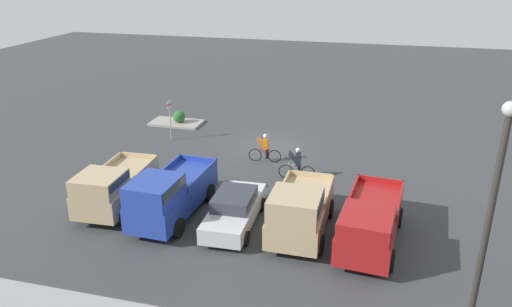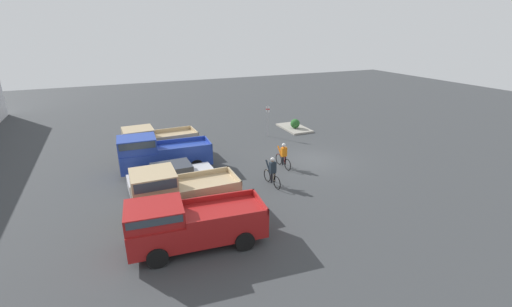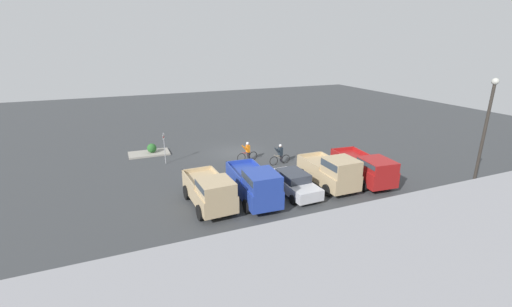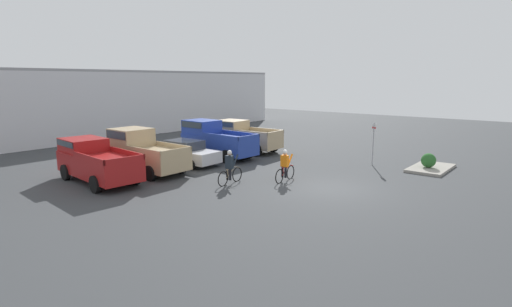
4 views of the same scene
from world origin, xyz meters
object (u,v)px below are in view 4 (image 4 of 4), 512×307
(pickup_truck_0, at_px, (95,160))
(pickup_truck_2, at_px, (214,139))
(cyclist_1, at_px, (230,167))
(shrub, at_px, (429,160))
(cyclist_0, at_px, (285,166))
(fire_lane_sign, at_px, (373,140))
(sedan_0, at_px, (184,152))
(pickup_truck_1, at_px, (142,151))
(pickup_truck_3, at_px, (243,135))

(pickup_truck_0, xyz_separation_m, pickup_truck_2, (8.39, -0.06, 0.13))
(pickup_truck_2, distance_m, cyclist_1, 7.20)
(pickup_truck_2, relative_size, shrub, 6.80)
(cyclist_0, bearing_deg, fire_lane_sign, -16.41)
(pickup_truck_0, relative_size, sedan_0, 1.20)
(cyclist_0, distance_m, fire_lane_sign, 6.77)
(pickup_truck_1, relative_size, cyclist_0, 2.69)
(pickup_truck_2, xyz_separation_m, cyclist_0, (-2.41, -7.40, -0.40))
(pickup_truck_1, height_order, fire_lane_sign, fire_lane_sign)
(cyclist_0, bearing_deg, pickup_truck_3, 54.31)
(pickup_truck_1, distance_m, shrub, 16.09)
(cyclist_0, bearing_deg, pickup_truck_2, 71.98)
(sedan_0, height_order, fire_lane_sign, fire_lane_sign)
(pickup_truck_2, distance_m, shrub, 13.22)
(pickup_truck_1, bearing_deg, cyclist_0, -66.46)
(pickup_truck_2, xyz_separation_m, cyclist_1, (-4.53, -5.58, -0.38))
(cyclist_0, bearing_deg, pickup_truck_1, 113.54)
(cyclist_0, xyz_separation_m, shrub, (7.18, -4.91, -0.25))
(cyclist_1, bearing_deg, sedan_0, 72.10)
(pickup_truck_0, height_order, fire_lane_sign, fire_lane_sign)
(sedan_0, distance_m, cyclist_0, 7.13)
(cyclist_0, height_order, shrub, cyclist_0)
(pickup_truck_1, xyz_separation_m, sedan_0, (2.80, -0.25, -0.47))
(sedan_0, xyz_separation_m, cyclist_1, (-1.71, -5.30, 0.10))
(pickup_truck_1, height_order, cyclist_0, pickup_truck_1)
(fire_lane_sign, bearing_deg, pickup_truck_2, 113.51)
(cyclist_0, xyz_separation_m, cyclist_1, (-2.12, 1.82, 0.02))
(pickup_truck_2, height_order, cyclist_1, pickup_truck_2)
(sedan_0, height_order, cyclist_0, cyclist_0)
(pickup_truck_3, xyz_separation_m, cyclist_1, (-7.29, -5.38, -0.31))
(pickup_truck_1, relative_size, shrub, 6.07)
(pickup_truck_3, xyz_separation_m, shrub, (2.01, -12.11, -0.58))
(pickup_truck_3, bearing_deg, shrub, -80.59)
(pickup_truck_2, distance_m, pickup_truck_3, 2.77)
(pickup_truck_2, relative_size, cyclist_1, 2.95)
(pickup_truck_1, xyz_separation_m, shrub, (10.39, -12.28, -0.64))
(pickup_truck_0, distance_m, pickup_truck_3, 11.15)
(fire_lane_sign, xyz_separation_m, shrub, (0.73, -3.01, -1.00))
(sedan_0, relative_size, pickup_truck_2, 0.85)
(shrub, bearing_deg, cyclist_1, 144.13)
(cyclist_1, xyz_separation_m, fire_lane_sign, (8.58, -3.72, 0.72))
(cyclist_0, distance_m, cyclist_1, 2.79)
(fire_lane_sign, height_order, shrub, fire_lane_sign)
(sedan_0, bearing_deg, fire_lane_sign, -52.71)
(pickup_truck_3, bearing_deg, pickup_truck_0, 178.69)
(pickup_truck_3, distance_m, cyclist_1, 9.07)
(pickup_truck_0, xyz_separation_m, fire_lane_sign, (12.43, -9.36, 0.47))
(pickup_truck_1, height_order, pickup_truck_3, pickup_truck_1)
(pickup_truck_0, relative_size, cyclist_0, 3.07)
(sedan_0, xyz_separation_m, pickup_truck_3, (5.58, 0.09, 0.41))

